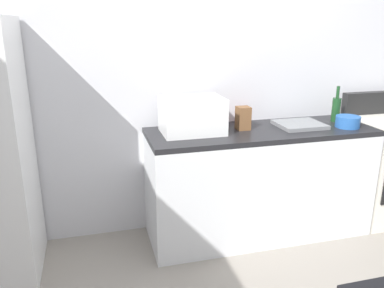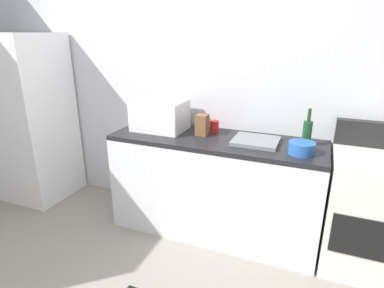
{
  "view_description": "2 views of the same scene",
  "coord_description": "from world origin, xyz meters",
  "px_view_note": "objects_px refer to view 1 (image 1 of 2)",
  "views": [
    {
      "loc": [
        -0.99,
        -1.51,
        1.7
      ],
      "look_at": [
        -0.27,
        1.17,
        0.84
      ],
      "focal_mm": 36.35,
      "sensor_mm": 36.0,
      "label": 1
    },
    {
      "loc": [
        1.07,
        -1.23,
        1.75
      ],
      "look_at": [
        0.08,
        1.2,
        0.82
      ],
      "focal_mm": 29.61,
      "sensor_mm": 36.0,
      "label": 2
    }
  ],
  "objects_px": {
    "microwave": "(192,115)",
    "wine_bottle": "(336,109)",
    "stove_oven": "(384,167)",
    "knife_block": "(243,118)",
    "coffee_mug": "(244,119)",
    "mixing_bowl": "(348,122)"
  },
  "relations": [
    {
      "from": "stove_oven",
      "to": "wine_bottle",
      "type": "bearing_deg",
      "value": 171.25
    },
    {
      "from": "wine_bottle",
      "to": "knife_block",
      "type": "relative_size",
      "value": 1.67
    },
    {
      "from": "microwave",
      "to": "wine_bottle",
      "type": "distance_m",
      "value": 1.27
    },
    {
      "from": "coffee_mug",
      "to": "knife_block",
      "type": "bearing_deg",
      "value": -116.37
    },
    {
      "from": "coffee_mug",
      "to": "mixing_bowl",
      "type": "bearing_deg",
      "value": -20.73
    },
    {
      "from": "microwave",
      "to": "knife_block",
      "type": "bearing_deg",
      "value": -0.73
    },
    {
      "from": "coffee_mug",
      "to": "mixing_bowl",
      "type": "xyz_separation_m",
      "value": [
        0.77,
        -0.29,
        -0.0
      ]
    },
    {
      "from": "coffee_mug",
      "to": "knife_block",
      "type": "distance_m",
      "value": 0.16
    },
    {
      "from": "wine_bottle",
      "to": "knife_block",
      "type": "height_order",
      "value": "wine_bottle"
    },
    {
      "from": "stove_oven",
      "to": "mixing_bowl",
      "type": "distance_m",
      "value": 0.72
    },
    {
      "from": "coffee_mug",
      "to": "wine_bottle",
      "type": "bearing_deg",
      "value": -6.84
    },
    {
      "from": "mixing_bowl",
      "to": "stove_oven",
      "type": "bearing_deg",
      "value": 12.72
    },
    {
      "from": "stove_oven",
      "to": "knife_block",
      "type": "relative_size",
      "value": 6.11
    },
    {
      "from": "knife_block",
      "to": "microwave",
      "type": "bearing_deg",
      "value": 179.27
    },
    {
      "from": "microwave",
      "to": "mixing_bowl",
      "type": "height_order",
      "value": "microwave"
    },
    {
      "from": "microwave",
      "to": "coffee_mug",
      "type": "relative_size",
      "value": 4.6
    },
    {
      "from": "wine_bottle",
      "to": "mixing_bowl",
      "type": "bearing_deg",
      "value": -95.69
    },
    {
      "from": "stove_oven",
      "to": "mixing_bowl",
      "type": "xyz_separation_m",
      "value": [
        -0.53,
        -0.12,
        0.48
      ]
    },
    {
      "from": "microwave",
      "to": "wine_bottle",
      "type": "relative_size",
      "value": 1.53
    },
    {
      "from": "coffee_mug",
      "to": "stove_oven",
      "type": "bearing_deg",
      "value": -7.59
    },
    {
      "from": "coffee_mug",
      "to": "knife_block",
      "type": "height_order",
      "value": "knife_block"
    },
    {
      "from": "stove_oven",
      "to": "coffee_mug",
      "type": "relative_size",
      "value": 11.0
    }
  ]
}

